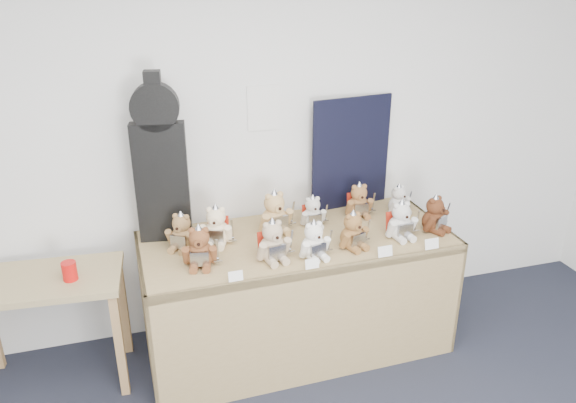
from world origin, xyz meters
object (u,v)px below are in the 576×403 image
object	(u,v)px
teddy_front_far_right	(401,222)
teddy_back_centre_right	(313,213)
teddy_back_centre_left	(275,214)
teddy_back_end	(399,201)
teddy_front_centre	(314,242)
teddy_front_left	(273,242)
side_table	(45,296)
teddy_front_far_left	(200,248)
red_cup	(70,271)
teddy_back_right	(359,202)
display_table	(301,268)
guitar_case	(160,161)
teddy_front_end	(435,215)
teddy_back_far_left	(182,233)
teddy_back_left	(216,227)

from	to	relation	value
teddy_front_far_right	teddy_back_centre_right	world-z (taller)	teddy_front_far_right
teddy_back_centre_left	teddy_back_end	xyz separation A→B (m)	(0.91, 0.04, -0.03)
teddy_front_centre	teddy_front_left	bearing A→B (deg)	158.59
side_table	teddy_front_far_left	world-z (taller)	teddy_front_far_left
red_cup	teddy_back_centre_right	size ratio (longest dim) A/B	0.48
teddy_front_left	teddy_back_right	bearing A→B (deg)	21.13
display_table	red_cup	bearing A→B (deg)	174.77
teddy_back_centre_left	teddy_back_end	world-z (taller)	teddy_back_centre_left
guitar_case	teddy_front_left	bearing A→B (deg)	-30.36
teddy_front_far_left	teddy_front_end	world-z (taller)	teddy_front_far_left
guitar_case	teddy_back_far_left	size ratio (longest dim) A/B	4.04
side_table	teddy_back_centre_left	bearing A→B (deg)	6.36
teddy_front_centre	teddy_back_right	bearing A→B (deg)	32.85
red_cup	teddy_front_left	size ratio (longest dim) A/B	0.40
teddy_front_end	teddy_back_left	bearing A→B (deg)	144.81
teddy_front_far_left	teddy_back_end	xyz separation A→B (m)	(1.44, 0.34, -0.02)
red_cup	teddy_back_end	world-z (taller)	teddy_back_end
guitar_case	teddy_front_far_right	xyz separation A→B (m)	(1.44, -0.42, -0.41)
side_table	teddy_back_far_left	size ratio (longest dim) A/B	3.56
teddy_back_centre_left	teddy_back_end	size ratio (longest dim) A/B	1.35
display_table	red_cup	world-z (taller)	red_cup
teddy_back_far_left	teddy_front_centre	bearing A→B (deg)	6.76
teddy_back_end	guitar_case	bearing A→B (deg)	157.17
teddy_back_centre_right	teddy_back_end	world-z (taller)	teddy_back_centre_right
teddy_front_far_left	teddy_back_centre_left	size ratio (longest dim) A/B	0.89
guitar_case	teddy_front_far_right	distance (m)	1.55
display_table	teddy_back_centre_left	world-z (taller)	teddy_back_centre_left
teddy_back_far_left	teddy_back_centre_right	bearing A→B (deg)	36.54
guitar_case	teddy_front_far_left	world-z (taller)	guitar_case
guitar_case	teddy_front_end	xyz separation A→B (m)	(1.70, -0.39, -0.41)
teddy_front_centre	teddy_front_end	world-z (taller)	teddy_front_end
display_table	teddy_front_centre	xyz separation A→B (m)	(0.02, -0.19, 0.28)
teddy_back_centre_left	teddy_back_far_left	distance (m)	0.61
teddy_front_left	guitar_case	bearing A→B (deg)	131.40
red_cup	teddy_back_centre_left	xyz separation A→B (m)	(1.27, 0.11, 0.15)
teddy_front_far_left	teddy_back_far_left	distance (m)	0.26
teddy_back_end	teddy_back_centre_left	bearing A→B (deg)	162.17
teddy_front_end	teddy_back_left	distance (m)	1.42
teddy_front_centre	teddy_back_end	world-z (taller)	teddy_front_centre
side_table	red_cup	bearing A→B (deg)	-17.35
side_table	teddy_front_left	size ratio (longest dim) A/B	3.27
teddy_back_centre_right	teddy_front_centre	bearing A→B (deg)	-108.14
display_table	teddy_back_end	world-z (taller)	teddy_back_end
teddy_front_far_left	teddy_back_left	distance (m)	0.28
display_table	teddy_front_end	size ratio (longest dim) A/B	7.42
teddy_back_right	teddy_back_end	distance (m)	0.29
red_cup	teddy_back_centre_right	distance (m)	1.55
side_table	teddy_front_far_right	xyz separation A→B (m)	(2.19, -0.26, 0.32)
display_table	teddy_back_right	size ratio (longest dim) A/B	7.59
guitar_case	teddy_back_right	distance (m)	1.38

